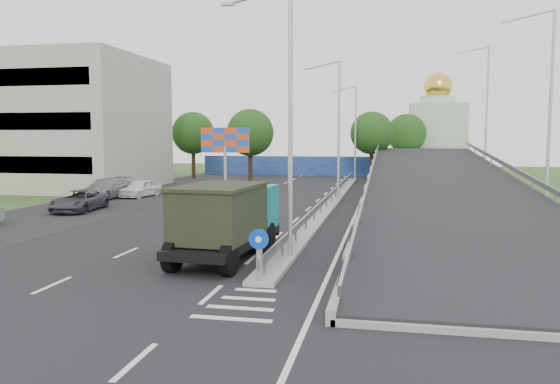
% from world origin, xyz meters
% --- Properties ---
extents(ground, '(160.00, 160.00, 0.00)m').
position_xyz_m(ground, '(0.00, 0.00, 0.00)').
color(ground, '#2D4C1E').
rests_on(ground, ground).
extents(road_surface, '(26.00, 90.00, 0.04)m').
position_xyz_m(road_surface, '(-3.00, 20.00, 0.00)').
color(road_surface, black).
rests_on(road_surface, ground).
extents(parking_strip, '(8.00, 90.00, 0.05)m').
position_xyz_m(parking_strip, '(-16.00, 20.00, 0.00)').
color(parking_strip, black).
rests_on(parking_strip, ground).
extents(median, '(1.00, 44.00, 0.20)m').
position_xyz_m(median, '(0.00, 24.00, 0.10)').
color(median, gray).
rests_on(median, ground).
extents(overpass_ramp, '(10.00, 50.00, 3.50)m').
position_xyz_m(overpass_ramp, '(7.50, 24.00, 1.75)').
color(overpass_ramp, gray).
rests_on(overpass_ramp, ground).
extents(median_guardrail, '(0.09, 44.00, 0.71)m').
position_xyz_m(median_guardrail, '(0.00, 24.00, 0.75)').
color(median_guardrail, gray).
rests_on(median_guardrail, median).
extents(sign_bollard, '(0.64, 0.23, 1.67)m').
position_xyz_m(sign_bollard, '(0.00, 2.17, 1.03)').
color(sign_bollard, black).
rests_on(sign_bollard, median).
extents(lamp_post_near, '(2.74, 0.18, 10.08)m').
position_xyz_m(lamp_post_near, '(0.11, 6.00, 5.81)').
color(lamp_post_near, '#B2B5B7').
rests_on(lamp_post_near, median).
extents(lamp_post_mid, '(2.74, 0.18, 10.08)m').
position_xyz_m(lamp_post_mid, '(0.11, 26.00, 5.81)').
color(lamp_post_mid, '#B2B5B7').
rests_on(lamp_post_mid, median).
extents(lamp_post_far, '(2.74, 0.18, 10.08)m').
position_xyz_m(lamp_post_far, '(0.11, 46.00, 5.81)').
color(lamp_post_far, '#B2B5B7').
rests_on(lamp_post_far, median).
extents(beige_building, '(24.00, 14.00, 12.00)m').
position_xyz_m(beige_building, '(-30.00, 32.00, 6.00)').
color(beige_building, '#A49C8A').
rests_on(beige_building, ground).
extents(blue_wall, '(30.00, 0.50, 2.40)m').
position_xyz_m(blue_wall, '(-4.00, 52.00, 1.20)').
color(blue_wall, navy).
rests_on(blue_wall, ground).
extents(church, '(7.00, 7.00, 13.80)m').
position_xyz_m(church, '(10.00, 60.00, 5.31)').
color(church, '#B2CCAD').
rests_on(church, ground).
extents(billboard, '(4.00, 0.24, 5.50)m').
position_xyz_m(billboard, '(-9.00, 28.00, 4.19)').
color(billboard, '#B2B5B7').
rests_on(billboard, ground).
extents(tree_left_mid, '(4.80, 4.80, 7.60)m').
position_xyz_m(tree_left_mid, '(-10.00, 40.00, 5.18)').
color(tree_left_mid, black).
rests_on(tree_left_mid, ground).
extents(tree_median_far, '(4.80, 4.80, 7.60)m').
position_xyz_m(tree_median_far, '(2.00, 48.00, 5.18)').
color(tree_median_far, black).
rests_on(tree_median_far, ground).
extents(tree_left_far, '(4.80, 4.80, 7.60)m').
position_xyz_m(tree_left_far, '(-18.00, 45.00, 5.18)').
color(tree_left_far, black).
rests_on(tree_left_far, ground).
extents(tree_ramp_far, '(4.80, 4.80, 7.60)m').
position_xyz_m(tree_ramp_far, '(6.00, 55.00, 5.18)').
color(tree_ramp_far, black).
rests_on(tree_ramp_far, ground).
extents(dump_truck, '(2.96, 6.88, 2.96)m').
position_xyz_m(dump_truck, '(-2.19, 5.96, 1.64)').
color(dump_truck, black).
rests_on(dump_truck, ground).
extents(parked_car_c, '(2.68, 5.05, 1.35)m').
position_xyz_m(parked_car_c, '(-15.42, 17.12, 0.68)').
color(parked_car_c, '#39393F').
rests_on(parked_car_c, ground).
extents(parked_car_d, '(2.36, 5.50, 1.58)m').
position_xyz_m(parked_car_d, '(-17.35, 24.09, 0.79)').
color(parked_car_d, gray).
rests_on(parked_car_d, ground).
extents(parked_car_e, '(2.29, 4.36, 1.42)m').
position_xyz_m(parked_car_e, '(-15.30, 25.72, 0.71)').
color(parked_car_e, white).
rests_on(parked_car_e, ground).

